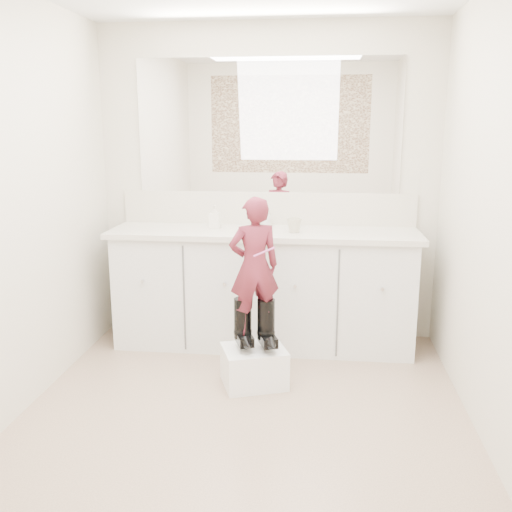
# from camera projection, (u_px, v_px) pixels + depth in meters

# --- Properties ---
(floor) EXTENTS (3.00, 3.00, 0.00)m
(floor) POSITION_uv_depth(u_px,v_px,m) (242.00, 423.00, 3.23)
(floor) COLOR #806654
(floor) RESTS_ON ground
(wall_back) EXTENTS (2.60, 0.00, 2.60)m
(wall_back) POSITION_uv_depth(u_px,v_px,m) (268.00, 184.00, 4.41)
(wall_back) COLOR beige
(wall_back) RESTS_ON floor
(wall_front) EXTENTS (2.60, 0.00, 2.60)m
(wall_front) POSITION_uv_depth(u_px,v_px,m) (161.00, 299.00, 1.51)
(wall_front) COLOR beige
(wall_front) RESTS_ON floor
(wall_left) EXTENTS (0.00, 3.00, 3.00)m
(wall_left) POSITION_uv_depth(u_px,v_px,m) (5.00, 209.00, 3.11)
(wall_left) COLOR beige
(wall_left) RESTS_ON floor
(wall_right) EXTENTS (0.00, 3.00, 3.00)m
(wall_right) POSITION_uv_depth(u_px,v_px,m) (501.00, 218.00, 2.82)
(wall_right) COLOR beige
(wall_right) RESTS_ON floor
(vanity_cabinet) EXTENTS (2.20, 0.55, 0.85)m
(vanity_cabinet) POSITION_uv_depth(u_px,v_px,m) (264.00, 290.00, 4.32)
(vanity_cabinet) COLOR silver
(vanity_cabinet) RESTS_ON floor
(countertop) EXTENTS (2.28, 0.58, 0.04)m
(countertop) POSITION_uv_depth(u_px,v_px,m) (264.00, 233.00, 4.21)
(countertop) COLOR beige
(countertop) RESTS_ON vanity_cabinet
(backsplash) EXTENTS (2.28, 0.03, 0.25)m
(backsplash) POSITION_uv_depth(u_px,v_px,m) (267.00, 208.00, 4.44)
(backsplash) COLOR beige
(backsplash) RESTS_ON countertop
(mirror) EXTENTS (2.00, 0.02, 1.00)m
(mirror) POSITION_uv_depth(u_px,v_px,m) (268.00, 126.00, 4.30)
(mirror) COLOR white
(mirror) RESTS_ON wall_back
(dot_panel) EXTENTS (2.00, 0.01, 1.20)m
(dot_panel) POSITION_uv_depth(u_px,v_px,m) (156.00, 124.00, 1.42)
(dot_panel) COLOR #472819
(dot_panel) RESTS_ON wall_front
(faucet) EXTENTS (0.08, 0.08, 0.10)m
(faucet) POSITION_uv_depth(u_px,v_px,m) (266.00, 220.00, 4.35)
(faucet) COLOR silver
(faucet) RESTS_ON countertop
(cup) EXTENTS (0.14, 0.14, 0.10)m
(cup) POSITION_uv_depth(u_px,v_px,m) (294.00, 225.00, 4.11)
(cup) COLOR beige
(cup) RESTS_ON countertop
(soap_bottle) EXTENTS (0.09, 0.09, 0.17)m
(soap_bottle) POSITION_uv_depth(u_px,v_px,m) (215.00, 217.00, 4.27)
(soap_bottle) COLOR white
(soap_bottle) RESTS_ON countertop
(step_stool) EXTENTS (0.48, 0.44, 0.25)m
(step_stool) POSITION_uv_depth(u_px,v_px,m) (254.00, 366.00, 3.69)
(step_stool) COLOR white
(step_stool) RESTS_ON floor
(boot_left) EXTENTS (0.19, 0.24, 0.32)m
(boot_left) POSITION_uv_depth(u_px,v_px,m) (243.00, 323.00, 3.65)
(boot_left) COLOR black
(boot_left) RESTS_ON step_stool
(boot_right) EXTENTS (0.19, 0.24, 0.32)m
(boot_right) POSITION_uv_depth(u_px,v_px,m) (266.00, 324.00, 3.63)
(boot_right) COLOR black
(boot_right) RESTS_ON step_stool
(toddler) EXTENTS (0.37, 0.31, 0.88)m
(toddler) POSITION_uv_depth(u_px,v_px,m) (254.00, 266.00, 3.56)
(toddler) COLOR #A6334D
(toddler) RESTS_ON step_stool
(toothbrush) EXTENTS (0.13, 0.06, 0.06)m
(toothbrush) POSITION_uv_depth(u_px,v_px,m) (264.00, 252.00, 3.45)
(toothbrush) COLOR #DA54A6
(toothbrush) RESTS_ON toddler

